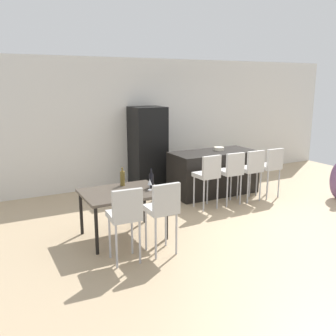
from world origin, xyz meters
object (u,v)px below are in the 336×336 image
object	(u,v)px
dining_chair_far	(163,207)
wine_bottle_corner	(151,180)
bar_chair_right	(252,167)
refrigerator	(148,148)
bar_chair_middle	(232,170)
dining_table	(123,196)
fruit_bowl	(219,149)
potted_plant	(238,162)
bar_chair_left	(208,173)
bar_chair_far	(271,165)
kitchen_island	(213,172)
dining_chair_near	(125,213)
wine_glass_left	(150,182)
wine_bottle_right	(122,178)

from	to	relation	value
dining_chair_far	wine_bottle_corner	size ratio (longest dim) A/B	3.44
bar_chair_right	refrigerator	world-z (taller)	refrigerator
bar_chair_middle	dining_table	size ratio (longest dim) A/B	0.86
bar_chair_right	fruit_bowl	size ratio (longest dim) A/B	4.68
refrigerator	potted_plant	world-z (taller)	refrigerator
bar_chair_left	fruit_bowl	xyz separation A→B (m)	(0.87, 0.89, 0.26)
bar_chair_far	potted_plant	xyz separation A→B (m)	(0.66, 1.91, -0.36)
kitchen_island	dining_chair_near	world-z (taller)	dining_chair_near
fruit_bowl	dining_chair_near	bearing A→B (deg)	-144.00
dining_chair_far	fruit_bowl	bearing A→B (deg)	41.57
wine_bottle_corner	wine_glass_left	xyz separation A→B (m)	(-0.09, -0.13, 0.01)
bar_chair_middle	wine_bottle_right	distance (m)	2.35
wine_glass_left	potted_plant	bearing A→B (deg)	34.25
bar_chair_middle	dining_chair_near	xyz separation A→B (m)	(-2.73, -1.33, 0.00)
bar_chair_left	dining_chair_far	bearing A→B (deg)	-140.87
bar_chair_far	bar_chair_left	bearing A→B (deg)	180.00
bar_chair_middle	wine_bottle_right	world-z (taller)	bar_chair_middle
kitchen_island	dining_table	size ratio (longest dim) A/B	1.52
dining_chair_near	wine_glass_left	size ratio (longest dim) A/B	6.03
bar_chair_left	wine_glass_left	world-z (taller)	bar_chair_left
wine_glass_left	bar_chair_middle	bearing A→B (deg)	17.01
dining_table	dining_chair_far	world-z (taller)	dining_chair_far
wine_bottle_corner	refrigerator	distance (m)	2.64
dining_chair_near	dining_chair_far	world-z (taller)	same
bar_chair_left	bar_chair_right	world-z (taller)	same
potted_plant	dining_table	bearing A→B (deg)	-149.76
bar_chair_middle	fruit_bowl	world-z (taller)	bar_chair_middle
bar_chair_left	bar_chair_middle	bearing A→B (deg)	-0.01
bar_chair_left	bar_chair_middle	xyz separation A→B (m)	(0.55, -0.00, 0.00)
wine_bottle_right	fruit_bowl	bearing A→B (deg)	22.24
bar_chair_right	bar_chair_far	bearing A→B (deg)	0.00
bar_chair_left	fruit_bowl	world-z (taller)	bar_chair_left
wine_bottle_corner	bar_chair_middle	bearing A→B (deg)	14.30
bar_chair_left	wine_bottle_right	distance (m)	1.80
bar_chair_left	bar_chair_middle	distance (m)	0.55
wine_bottle_corner	kitchen_island	bearing A→B (deg)	32.02
potted_plant	refrigerator	bearing A→B (deg)	179.78
dining_chair_far	wine_glass_left	world-z (taller)	dining_chair_far
wine_bottle_corner	dining_chair_near	bearing A→B (deg)	-132.97
bar_chair_far	potted_plant	distance (m)	2.05
dining_chair_far	refrigerator	bearing A→B (deg)	68.68
wine_bottle_right	dining_chair_near	bearing A→B (deg)	-109.41
dining_chair_far	wine_bottle_corner	world-z (taller)	dining_chair_far
kitchen_island	bar_chair_left	distance (m)	1.09
kitchen_island	fruit_bowl	bearing A→B (deg)	23.56
dining_chair_near	wine_bottle_right	distance (m)	1.21
bar_chair_left	refrigerator	size ratio (longest dim) A/B	0.57
bar_chair_left	bar_chair_far	size ratio (longest dim) A/B	1.00
kitchen_island	bar_chair_right	bearing A→B (deg)	-65.34
dining_table	dining_chair_near	bearing A→B (deg)	-108.56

